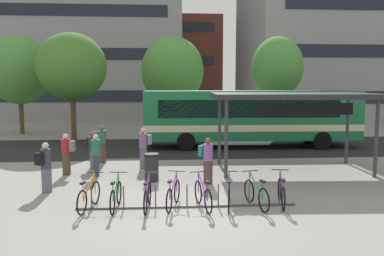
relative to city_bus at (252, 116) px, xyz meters
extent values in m
plane|color=gray|center=(-4.62, -10.97, -1.78)|extent=(200.00, 200.00, 0.00)
cube|color=#232326|center=(-4.62, 0.00, -1.77)|extent=(80.00, 7.20, 0.01)
cube|color=#196B3D|center=(-0.06, 0.00, 0.07)|extent=(12.07, 2.88, 2.70)
cube|color=beige|center=(-0.06, 0.00, -0.58)|extent=(12.09, 2.90, 0.36)
cube|color=black|center=(5.38, -0.15, 1.20)|extent=(1.06, 2.32, 0.40)
cube|color=black|center=(5.91, -0.17, 0.34)|extent=(0.14, 2.19, 1.40)
cube|color=black|center=(-0.33, 1.25, 0.48)|extent=(9.84, 0.33, 0.97)
cube|color=black|center=(-0.40, -1.23, 0.48)|extent=(9.84, 0.33, 0.97)
cylinder|color=black|center=(3.69, 1.05, -1.28)|extent=(1.01, 0.33, 1.00)
cylinder|color=black|center=(3.62, -1.26, -1.28)|extent=(1.01, 0.33, 1.00)
cylinder|color=black|center=(-3.75, 1.26, -1.28)|extent=(1.01, 0.33, 1.00)
cylinder|color=black|center=(-3.81, -1.05, -1.28)|extent=(1.01, 0.33, 1.00)
cube|color=#47474C|center=(-4.38, -10.86, -1.75)|extent=(6.43, 0.14, 0.06)
cylinder|color=#47474C|center=(-7.13, -10.84, -1.43)|extent=(0.04, 0.04, 0.70)
cylinder|color=#47474C|center=(-6.21, -10.84, -1.43)|extent=(0.04, 0.04, 0.70)
cylinder|color=#47474C|center=(-5.29, -10.85, -1.43)|extent=(0.04, 0.04, 0.70)
cylinder|color=#47474C|center=(-4.38, -10.86, -1.43)|extent=(0.04, 0.04, 0.70)
cylinder|color=#47474C|center=(-3.46, -10.87, -1.43)|extent=(0.04, 0.04, 0.70)
cylinder|color=#47474C|center=(-2.54, -10.88, -1.43)|extent=(0.04, 0.04, 0.70)
cylinder|color=#47474C|center=(-1.62, -10.89, -1.43)|extent=(0.04, 0.04, 0.70)
torus|color=black|center=(-7.11, -10.30, -1.42)|extent=(0.18, 0.70, 0.70)
torus|color=black|center=(-7.31, -11.30, -1.42)|extent=(0.18, 0.70, 0.70)
cube|color=orange|center=(-7.20, -10.78, -1.11)|extent=(0.21, 0.91, 0.58)
cylinder|color=orange|center=(-7.29, -11.20, -1.16)|extent=(0.04, 0.04, 0.55)
cube|color=black|center=(-7.29, -11.20, -0.90)|extent=(0.14, 0.24, 0.05)
cylinder|color=orange|center=(-7.11, -10.32, -1.11)|extent=(0.04, 0.04, 0.65)
cylinder|color=black|center=(-7.11, -10.32, -0.80)|extent=(0.52, 0.13, 0.03)
torus|color=black|center=(-6.40, -10.34, -1.42)|extent=(0.09, 0.71, 0.70)
torus|color=black|center=(-6.47, -11.36, -1.42)|extent=(0.09, 0.71, 0.70)
cube|color=#1E7F38|center=(-6.43, -10.83, -1.11)|extent=(0.09, 0.92, 0.58)
cylinder|color=#1E7F38|center=(-6.46, -11.26, -1.16)|extent=(0.03, 0.03, 0.55)
cube|color=black|center=(-6.46, -11.26, -0.90)|extent=(0.11, 0.23, 0.05)
cylinder|color=#1E7F38|center=(-6.40, -10.36, -1.11)|extent=(0.03, 0.03, 0.65)
cylinder|color=black|center=(-6.40, -10.36, -0.80)|extent=(0.52, 0.06, 0.03)
torus|color=black|center=(-5.48, -10.45, -1.42)|extent=(0.10, 0.71, 0.70)
torus|color=black|center=(-5.56, -11.47, -1.42)|extent=(0.10, 0.71, 0.70)
cube|color=#702893|center=(-5.52, -10.94, -1.11)|extent=(0.10, 0.92, 0.58)
cylinder|color=#702893|center=(-5.55, -11.37, -1.16)|extent=(0.03, 0.03, 0.55)
cube|color=black|center=(-5.55, -11.37, -0.90)|extent=(0.12, 0.23, 0.05)
cylinder|color=#702893|center=(-5.49, -10.47, -1.11)|extent=(0.03, 0.03, 0.65)
cylinder|color=black|center=(-5.49, -10.47, -0.80)|extent=(0.52, 0.07, 0.03)
torus|color=black|center=(-4.65, -10.32, -1.42)|extent=(0.22, 0.69, 0.70)
torus|color=black|center=(-4.91, -11.30, -1.42)|extent=(0.22, 0.69, 0.70)
cube|color=#702893|center=(-4.77, -10.79, -1.11)|extent=(0.26, 0.90, 0.58)
cylinder|color=#702893|center=(-4.88, -11.21, -1.16)|extent=(0.04, 0.04, 0.55)
cube|color=black|center=(-4.88, -11.21, -0.90)|extent=(0.15, 0.24, 0.05)
cylinder|color=#702893|center=(-4.66, -10.34, -1.11)|extent=(0.04, 0.04, 0.65)
cylinder|color=black|center=(-4.66, -10.34, -0.80)|extent=(0.51, 0.16, 0.03)
torus|color=black|center=(-4.01, -10.45, -1.42)|extent=(0.17, 0.70, 0.70)
torus|color=black|center=(-3.82, -11.45, -1.42)|extent=(0.17, 0.70, 0.70)
cube|color=#702893|center=(-3.92, -10.93, -1.11)|extent=(0.20, 0.91, 0.58)
cylinder|color=#702893|center=(-3.84, -11.36, -1.16)|extent=(0.04, 0.04, 0.55)
cube|color=black|center=(-3.84, -11.36, -0.90)|extent=(0.14, 0.23, 0.05)
cylinder|color=#702893|center=(-4.01, -10.47, -1.11)|extent=(0.04, 0.04, 0.65)
cylinder|color=black|center=(-4.01, -10.47, -0.80)|extent=(0.52, 0.12, 0.03)
torus|color=black|center=(-3.06, -10.44, -1.42)|extent=(0.17, 0.70, 0.70)
torus|color=black|center=(-3.24, -11.44, -1.42)|extent=(0.17, 0.70, 0.70)
cube|color=#1E3DB2|center=(-3.15, -10.92, -1.11)|extent=(0.20, 0.91, 0.58)
cylinder|color=#1E3DB2|center=(-3.22, -11.35, -1.16)|extent=(0.03, 0.03, 0.55)
cube|color=black|center=(-3.22, -11.35, -0.90)|extent=(0.14, 0.23, 0.05)
cylinder|color=#1E3DB2|center=(-3.06, -10.46, -1.11)|extent=(0.04, 0.04, 0.65)
cylinder|color=black|center=(-3.06, -10.46, -0.80)|extent=(0.52, 0.12, 0.03)
torus|color=black|center=(-2.45, -10.46, -1.42)|extent=(0.18, 0.70, 0.70)
torus|color=black|center=(-2.25, -11.46, -1.42)|extent=(0.18, 0.70, 0.70)
cube|color=#1E7F38|center=(-2.35, -10.94, -1.11)|extent=(0.21, 0.91, 0.58)
cylinder|color=#1E7F38|center=(-2.27, -11.36, -1.16)|extent=(0.04, 0.04, 0.55)
cube|color=black|center=(-2.27, -11.36, -0.90)|extent=(0.14, 0.24, 0.05)
cylinder|color=#1E7F38|center=(-2.44, -10.48, -1.11)|extent=(0.04, 0.04, 0.65)
cylinder|color=black|center=(-2.44, -10.48, -0.80)|extent=(0.52, 0.13, 0.03)
torus|color=black|center=(-1.47, -10.37, -1.42)|extent=(0.17, 0.70, 0.70)
torus|color=black|center=(-1.66, -11.38, -1.42)|extent=(0.17, 0.70, 0.70)
cube|color=#702893|center=(-1.56, -10.85, -1.11)|extent=(0.20, 0.91, 0.58)
cylinder|color=#702893|center=(-1.64, -11.28, -1.16)|extent=(0.04, 0.04, 0.55)
cube|color=black|center=(-1.64, -11.28, -0.90)|extent=(0.14, 0.23, 0.05)
cylinder|color=#702893|center=(-1.48, -10.39, -1.11)|extent=(0.04, 0.04, 0.65)
cylinder|color=black|center=(-1.48, -10.39, -0.80)|extent=(0.52, 0.12, 0.03)
cylinder|color=#38383D|center=(-2.67, -7.37, -0.27)|extent=(0.15, 0.15, 3.01)
cylinder|color=#38383D|center=(3.10, -7.65, -0.27)|extent=(0.15, 0.15, 3.01)
cylinder|color=#38383D|center=(-2.54, -4.69, -0.27)|extent=(0.15, 0.15, 3.01)
cylinder|color=#38383D|center=(3.23, -4.97, -0.27)|extent=(0.15, 0.15, 3.01)
cube|color=#28282D|center=(0.28, -6.17, 1.34)|extent=(6.74, 3.80, 0.20)
cube|color=black|center=(0.21, -7.66, 0.89)|extent=(3.70, 0.26, 0.44)
cube|color=#565660|center=(-5.91, -5.39, -1.32)|extent=(0.30, 0.25, 0.90)
cylinder|color=#7F4C93|center=(-5.91, -5.39, -0.56)|extent=(0.41, 0.41, 0.62)
sphere|color=tan|center=(-5.91, -5.39, -0.14)|extent=(0.22, 0.22, 0.22)
cube|color=slate|center=(-5.65, -5.33, -0.53)|extent=(0.24, 0.31, 0.40)
cube|color=#47382D|center=(-7.83, -4.01, -1.32)|extent=(0.33, 0.31, 0.91)
cylinder|color=#23664C|center=(-7.83, -4.01, -0.58)|extent=(0.47, 0.47, 0.57)
sphere|color=brown|center=(-7.83, -4.01, -0.19)|extent=(0.22, 0.22, 0.22)
cube|color=#197075|center=(-8.05, -3.87, -0.55)|extent=(0.30, 0.33, 0.40)
cube|color=#565660|center=(-8.94, -8.86, -1.37)|extent=(0.31, 0.33, 0.82)
cylinder|color=#333338|center=(-8.94, -8.86, -0.64)|extent=(0.47, 0.47, 0.64)
sphere|color=beige|center=(-8.94, -8.86, -0.20)|extent=(0.22, 0.22, 0.22)
cube|color=black|center=(-9.09, -9.07, -0.60)|extent=(0.33, 0.31, 0.40)
cube|color=#565660|center=(-8.01, -5.36, -1.37)|extent=(0.30, 0.32, 0.82)
cylinder|color=#333338|center=(-8.01, -5.36, -0.67)|extent=(0.46, 0.46, 0.57)
sphere|color=brown|center=(-8.01, -5.36, -0.27)|extent=(0.22, 0.22, 0.22)
cube|color=black|center=(-8.14, -5.14, -0.64)|extent=(0.33, 0.29, 0.40)
cube|color=#47382D|center=(-8.88, -6.36, -1.35)|extent=(0.28, 0.23, 0.84)
cylinder|color=maroon|center=(-8.88, -6.36, -0.64)|extent=(0.38, 0.38, 0.58)
sphere|color=beige|center=(-8.88, -6.36, -0.24)|extent=(0.22, 0.22, 0.22)
cube|color=slate|center=(-8.63, -6.39, -0.61)|extent=(0.21, 0.30, 0.40)
cube|color=#2D3851|center=(-7.66, -6.68, -1.36)|extent=(0.23, 0.28, 0.83)
cylinder|color=#23664C|center=(-7.66, -6.68, -0.64)|extent=(0.38, 0.38, 0.61)
sphere|color=beige|center=(-7.66, -6.68, -0.22)|extent=(0.22, 0.22, 0.22)
cube|color=slate|center=(-7.70, -6.42, -0.61)|extent=(0.30, 0.22, 0.40)
cube|color=#47382D|center=(-3.45, -8.15, -1.35)|extent=(0.33, 0.32, 0.85)
cylinder|color=#7F4C93|center=(-3.45, -8.15, -0.62)|extent=(0.48, 0.48, 0.61)
sphere|color=brown|center=(-3.45, -8.15, -0.21)|extent=(0.22, 0.22, 0.22)
cube|color=#197075|center=(-3.64, -7.98, -0.59)|extent=(0.32, 0.33, 0.40)
cylinder|color=#232328|center=(-5.49, -7.58, -1.30)|extent=(0.52, 0.52, 0.95)
cylinder|color=black|center=(-5.49, -7.58, -0.79)|extent=(0.55, 0.55, 0.08)
cylinder|color=brown|center=(2.95, 5.20, -0.31)|extent=(0.32, 0.32, 2.93)
ellipsoid|color=#4C8E3D|center=(2.95, 5.20, 2.95)|extent=(3.52, 3.52, 4.22)
cylinder|color=brown|center=(-4.31, 7.01, -0.58)|extent=(0.32, 0.32, 2.38)
ellipsoid|color=#4C8E3D|center=(-4.31, 7.01, 2.73)|extent=(4.53, 4.53, 4.99)
cylinder|color=brown|center=(-10.68, 3.27, -0.35)|extent=(0.32, 0.32, 2.86)
ellipsoid|color=#427A2D|center=(-10.68, 3.27, 2.87)|extent=(4.28, 4.28, 4.20)
cylinder|color=brown|center=(-15.14, 6.98, -0.52)|extent=(0.32, 0.32, 2.50)
ellipsoid|color=#4C8E3D|center=(-15.14, 6.98, 2.77)|extent=(4.46, 4.46, 4.81)
cube|color=gray|center=(-14.45, 22.10, 6.15)|extent=(22.60, 12.22, 15.85)
cube|color=black|center=(-14.45, 15.96, 0.60)|extent=(19.89, 0.06, 1.10)
cube|color=black|center=(-14.45, 15.96, 4.57)|extent=(19.89, 0.06, 1.10)
cube|color=black|center=(-14.45, 15.96, 8.53)|extent=(19.89, 0.06, 1.10)
cube|color=gray|center=(17.30, 17.85, 10.14)|extent=(27.45, 13.39, 23.83)
cube|color=brown|center=(-7.00, 31.80, 4.09)|extent=(18.34, 13.10, 11.72)
cube|color=black|center=(-7.00, 25.22, 0.57)|extent=(16.14, 0.06, 1.10)
cube|color=black|center=(-7.00, 25.22, 4.48)|extent=(16.14, 0.06, 1.10)
cube|color=black|center=(-7.00, 25.22, 8.39)|extent=(16.14, 0.06, 1.10)
camera|label=1|loc=(-5.08, -22.10, 1.86)|focal=37.07mm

